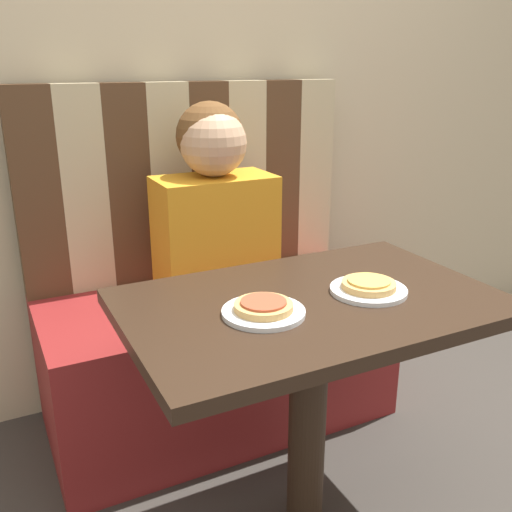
% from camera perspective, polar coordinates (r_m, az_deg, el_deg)
% --- Properties ---
extents(wall_back, '(7.00, 0.05, 2.60)m').
position_cam_1_polar(wall_back, '(2.16, -8.17, 19.78)').
color(wall_back, '#C6B28E').
rests_on(wall_back, ground_plane).
extents(booth_seat, '(1.20, 0.57, 0.50)m').
position_cam_1_polar(booth_seat, '(2.10, -3.78, -9.93)').
color(booth_seat, maroon).
rests_on(booth_seat, ground_plane).
extents(booth_backrest, '(1.20, 0.08, 0.70)m').
position_cam_1_polar(booth_backrest, '(2.11, -6.77, 7.46)').
color(booth_backrest, '#4C331E').
rests_on(booth_backrest, booth_seat).
extents(dining_table, '(0.92, 0.59, 0.71)m').
position_cam_1_polar(dining_table, '(1.46, 5.43, -8.21)').
color(dining_table, black).
rests_on(dining_table, ground_plane).
extents(person, '(0.39, 0.25, 0.65)m').
position_cam_1_polar(person, '(1.90, -4.21, 5.53)').
color(person, orange).
rests_on(person, booth_seat).
extents(plate_left, '(0.19, 0.19, 0.01)m').
position_cam_1_polar(plate_left, '(1.32, 0.75, -5.64)').
color(plate_left, white).
rests_on(plate_left, dining_table).
extents(plate_right, '(0.19, 0.19, 0.01)m').
position_cam_1_polar(plate_right, '(1.46, 11.17, -3.37)').
color(plate_right, white).
rests_on(plate_right, dining_table).
extents(pizza_left, '(0.14, 0.14, 0.02)m').
position_cam_1_polar(pizza_left, '(1.31, 0.76, -5.00)').
color(pizza_left, tan).
rests_on(pizza_left, plate_left).
extents(pizza_right, '(0.14, 0.14, 0.02)m').
position_cam_1_polar(pizza_right, '(1.46, 11.21, -2.78)').
color(pizza_right, tan).
rests_on(pizza_right, plate_right).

